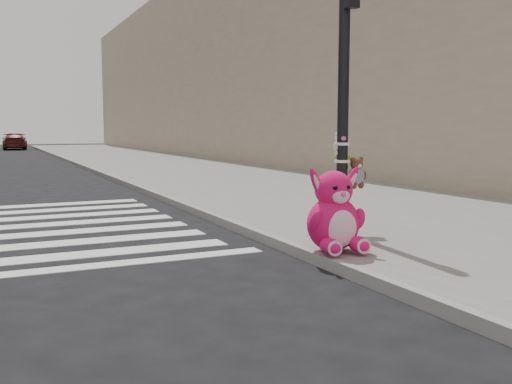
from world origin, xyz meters
name	(u,v)px	position (x,y,z in m)	size (l,w,h in m)	color
ground	(223,296)	(0.00, 0.00, 0.00)	(120.00, 120.00, 0.00)	black
sidewalk_near	(253,183)	(5.00, 10.00, 0.07)	(7.00, 80.00, 0.14)	slate
curb_edge	(137,188)	(1.55, 10.00, 0.07)	(0.12, 80.00, 0.15)	gray
bld_near	(269,59)	(10.50, 20.00, 5.00)	(5.00, 60.00, 10.00)	tan
signal_pole	(344,122)	(2.63, 1.81, 1.75)	(0.70, 0.50, 4.00)	black
pink_bunny	(335,217)	(1.80, 0.75, 0.58)	(0.76, 0.83, 1.07)	#EC1364
red_teddy	(354,217)	(3.25, 2.40, 0.25)	(0.14, 0.10, 0.21)	red
car_maroon_near	(15,141)	(-0.06, 44.20, 0.64)	(1.79, 4.41, 1.28)	#5C1C1A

